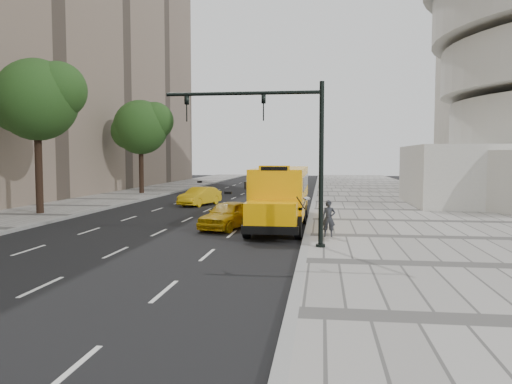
# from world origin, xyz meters

# --- Properties ---
(ground) EXTENTS (140.00, 140.00, 0.00)m
(ground) POSITION_xyz_m (0.00, 0.00, 0.00)
(ground) COLOR black
(ground) RESTS_ON ground
(sidewalk_museum) EXTENTS (12.00, 140.00, 0.15)m
(sidewalk_museum) POSITION_xyz_m (12.00, 0.00, 0.07)
(sidewalk_museum) COLOR #9A9691
(sidewalk_museum) RESTS_ON ground
(sidewalk_far) EXTENTS (6.00, 140.00, 0.15)m
(sidewalk_far) POSITION_xyz_m (-11.00, 0.00, 0.07)
(sidewalk_far) COLOR #9A9691
(sidewalk_far) RESTS_ON ground
(curb_museum) EXTENTS (0.30, 140.00, 0.15)m
(curb_museum) POSITION_xyz_m (6.00, 0.00, 0.07)
(curb_museum) COLOR gray
(curb_museum) RESTS_ON ground
(curb_far) EXTENTS (0.30, 140.00, 0.15)m
(curb_far) POSITION_xyz_m (-8.00, 0.00, 0.07)
(curb_far) COLOR gray
(curb_far) RESTS_ON ground
(tree_b) EXTENTS (5.53, 4.92, 9.48)m
(tree_b) POSITION_xyz_m (-10.41, 0.77, 7.06)
(tree_b) COLOR black
(tree_b) RESTS_ON ground
(tree_c) EXTENTS (5.78, 5.14, 8.98)m
(tree_c) POSITION_xyz_m (-10.40, 18.14, 6.45)
(tree_c) COLOR black
(tree_c) RESTS_ON ground
(school_bus) EXTENTS (2.96, 11.56, 3.19)m
(school_bus) POSITION_xyz_m (4.50, -1.16, 1.76)
(school_bus) COLOR #FEAA01
(school_bus) RESTS_ON ground
(taxi_near) EXTENTS (2.73, 4.39, 1.39)m
(taxi_near) POSITION_xyz_m (2.00, -3.29, 0.70)
(taxi_near) COLOR gold
(taxi_near) RESTS_ON ground
(taxi_far) EXTENTS (2.61, 4.35, 1.35)m
(taxi_far) POSITION_xyz_m (-2.33, 8.29, 0.68)
(taxi_far) COLOR gold
(taxi_far) RESTS_ON ground
(pedestrian) EXTENTS (0.60, 0.41, 1.58)m
(pedestrian) POSITION_xyz_m (6.93, -6.14, 0.94)
(pedestrian) COLOR #27292E
(pedestrian) RESTS_ON sidewalk_museum
(traffic_signal) EXTENTS (6.18, 0.36, 6.40)m
(traffic_signal) POSITION_xyz_m (5.19, -8.60, 4.09)
(traffic_signal) COLOR black
(traffic_signal) RESTS_ON ground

